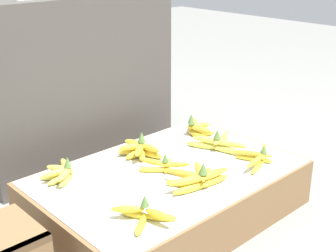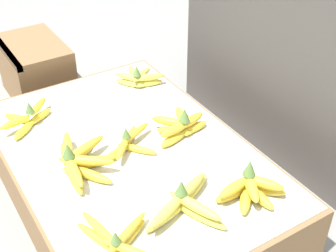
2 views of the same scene
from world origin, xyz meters
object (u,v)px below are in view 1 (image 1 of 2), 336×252
banana_bunch_back_midleft (139,149)px  banana_bunch_front_midleft (197,178)px  banana_bunch_front_left (145,215)px  banana_bunch_back_left (62,173)px  banana_bunch_middle_midleft (165,166)px  banana_bunch_back_midright (197,129)px  banana_bunch_middle_midright (218,143)px  banana_bunch_front_midright (259,157)px

banana_bunch_back_midleft → banana_bunch_front_midleft: bearing=-91.4°
banana_bunch_front_left → banana_bunch_back_left: (-0.04, 0.45, -0.00)m
banana_bunch_front_midleft → banana_bunch_middle_midleft: (-0.01, 0.17, -0.01)m
banana_bunch_middle_midleft → banana_bunch_back_midright: (0.37, 0.18, 0.01)m
banana_bunch_front_midleft → banana_bunch_middle_midright: size_ratio=1.00×
banana_bunch_front_midright → banana_bunch_middle_midleft: 0.40m
banana_bunch_front_midright → banana_bunch_back_midright: 0.39m
banana_bunch_front_left → banana_bunch_middle_midright: bearing=19.8°
banana_bunch_middle_midright → banana_bunch_back_left: size_ratio=1.58×
banana_bunch_middle_midleft → banana_bunch_back_midright: bearing=25.8°
banana_bunch_front_left → banana_bunch_back_midright: banana_bunch_back_midright is taller
banana_bunch_middle_midleft → banana_bunch_back_left: 0.41m
banana_bunch_front_midright → banana_bunch_back_left: (-0.68, 0.43, 0.00)m
banana_bunch_middle_midleft → banana_bunch_front_left: bearing=-143.2°
banana_bunch_front_left → banana_bunch_front_midright: size_ratio=0.74×
banana_bunch_front_left → banana_bunch_back_midright: 0.79m
banana_bunch_front_midright → banana_bunch_middle_midright: 0.21m
banana_bunch_middle_midright → banana_bunch_back_midright: bearing=74.3°
banana_bunch_middle_midright → banana_bunch_back_midright: 0.19m
banana_bunch_back_midleft → banana_bunch_middle_midleft: bearing=-95.3°
banana_bunch_middle_midright → banana_bunch_back_left: banana_bunch_middle_midright is taller
banana_bunch_front_left → banana_bunch_front_midright: bearing=1.8°
banana_bunch_front_midright → banana_bunch_front_midleft: bearing=174.2°
banana_bunch_front_left → banana_bunch_middle_midleft: bearing=36.8°
banana_bunch_back_midright → banana_bunch_front_midright: bearing=-94.4°
banana_bunch_front_midleft → banana_bunch_back_midright: (0.37, 0.35, 0.00)m
banana_bunch_front_midright → banana_bunch_back_left: bearing=147.8°
banana_bunch_front_midleft → banana_bunch_middle_midright: (0.31, 0.17, 0.00)m
banana_bunch_front_midright → banana_bunch_middle_midright: bearing=96.0°
banana_bunch_front_midright → banana_bunch_middle_midright: (-0.02, 0.20, 0.01)m
banana_bunch_front_left → banana_bunch_front_midleft: size_ratio=0.75×
banana_bunch_front_midleft → banana_bunch_middle_midright: 0.36m
banana_bunch_middle_midleft → banana_bunch_back_left: banana_bunch_back_left is taller
banana_bunch_front_midright → banana_bunch_back_midleft: bearing=130.0°
banana_bunch_front_midleft → banana_bunch_middle_midright: bearing=28.4°
banana_bunch_back_midleft → banana_bunch_back_midright: size_ratio=1.01×
banana_bunch_front_midright → banana_bunch_middle_midright: size_ratio=1.01×
banana_bunch_back_midright → banana_bunch_back_midleft: bearing=179.3°
banana_bunch_back_midright → banana_bunch_front_midleft: bearing=-136.1°
banana_bunch_middle_midleft → banana_bunch_back_left: bearing=146.3°
banana_bunch_front_left → banana_bunch_middle_midright: 0.66m
banana_bunch_front_left → banana_bunch_middle_midleft: (0.30, 0.22, -0.00)m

